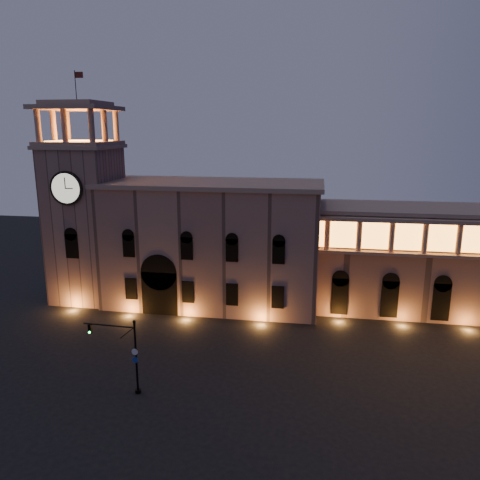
{
  "coord_description": "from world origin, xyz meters",
  "views": [
    {
      "loc": [
        12.57,
        -41.12,
        24.76
      ],
      "look_at": [
        3.04,
        16.0,
        10.9
      ],
      "focal_mm": 35.0,
      "sensor_mm": 36.0,
      "label": 1
    }
  ],
  "objects": [
    {
      "name": "colonnade_wing",
      "position": [
        32.0,
        23.92,
        7.33
      ],
      "size": [
        40.6,
        11.5,
        14.5
      ],
      "color": "#866256",
      "rests_on": "ground"
    },
    {
      "name": "clock_tower",
      "position": [
        -20.5,
        20.98,
        12.5
      ],
      "size": [
        9.8,
        9.8,
        32.4
      ],
      "color": "#8C675B",
      "rests_on": "ground"
    },
    {
      "name": "traffic_light",
      "position": [
        -4.66,
        -2.94,
        3.93
      ],
      "size": [
        5.45,
        0.62,
        7.48
      ],
      "rotation": [
        0.0,
        0.0,
        -0.04
      ],
      "color": "black",
      "rests_on": "ground"
    },
    {
      "name": "ground",
      "position": [
        0.0,
        0.0,
        0.0
      ],
      "size": [
        160.0,
        160.0,
        0.0
      ],
      "primitive_type": "plane",
      "color": "black",
      "rests_on": "ground"
    },
    {
      "name": "government_building",
      "position": [
        -2.08,
        21.93,
        8.77
      ],
      "size": [
        30.8,
        12.8,
        17.6
      ],
      "color": "#8C675B",
      "rests_on": "ground"
    }
  ]
}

